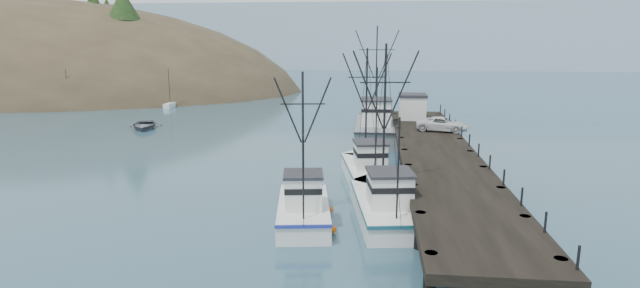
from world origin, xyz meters
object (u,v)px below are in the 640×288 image
Objects in this scene: work_vessel at (375,127)px; motorboat at (144,129)px; pier at (437,154)px; pickup_truck at (442,124)px; trawler_mid at (303,207)px; trawler_far at (367,169)px; pier_shed at (412,106)px; trawler_near at (385,204)px.

work_vessel is 28.26m from motorboat.
pier is 8.83m from pickup_truck.
pickup_truck is 0.86× the size of motorboat.
trawler_mid reaches higher than pier.
trawler_far is 0.71× the size of work_vessel.
trawler_far is at bearing -104.54° from pier_shed.
pickup_truck is (7.05, 10.75, 1.86)m from trawler_far.
pier_shed is (4.66, 17.98, 2.60)m from trawler_far.
pier_shed reaches higher than pickup_truck.
pier_shed is at bearing 82.55° from trawler_near.
pier is at bearing -175.36° from pickup_truck.
trawler_near is at bearing -88.61° from work_vessel.
trawler_near is 1.17× the size of trawler_mid.
work_vessel is at bearing -24.56° from motorboat.
trawler_far is (3.66, 9.42, 0.00)m from trawler_mid.
pier is 4.22× the size of trawler_far.
trawler_far reaches higher than trawler_mid.
pickup_truck is at bearing -43.28° from work_vessel.
trawler_near is at bearing -63.10° from motorboat.
pier_shed reaches higher than pier.
trawler_far reaches higher than motorboat.
pickup_truck is at bearing -33.29° from motorboat.
trawler_far is 12.99m from pickup_truck.
motorboat is (-28.71, 27.84, -0.82)m from trawler_near.
trawler_far reaches higher than pier_shed.
trawler_mid is (-9.21, -11.53, -0.87)m from pier.
pickup_truck reaches higher than motorboat.
trawler_far is at bearing 68.79° from trawler_mid.
trawler_near is 19.99m from pickup_truck.
motorboat is at bearing 90.16° from pickup_truck.
trawler_mid is 0.88× the size of trawler_far.
motorboat is at bearing 174.41° from work_vessel.
trawler_near is 1.91× the size of motorboat.
motorboat is at bearing 129.42° from trawler_mid.
trawler_mid is 37.52m from motorboat.
pier is at bearing 67.39° from trawler_near.
work_vessel is at bearing 80.74° from trawler_mid.
trawler_near reaches higher than trawler_mid.
motorboat is at bearing 152.14° from pier.
trawler_mid reaches higher than pier_shed.
pickup_truck is (10.71, 20.17, 1.86)m from trawler_mid.
motorboat is (-27.48, 19.56, -0.82)m from trawler_far.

